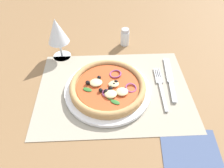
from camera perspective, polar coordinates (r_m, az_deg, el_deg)
ground_plane at (r=65.37cm, az=0.49°, el=-2.26°), size 190.00×140.00×2.40cm
placemat at (r=64.33cm, az=0.50°, el=-1.43°), size 46.46×33.82×0.40cm
plate at (r=63.09cm, az=-1.16°, el=-1.62°), size 26.04×26.04×1.16cm
pizza at (r=61.83cm, az=-1.17°, el=-0.61°), size 22.74×22.74×2.68cm
fork at (r=66.56cm, az=13.14°, el=-0.40°), size 2.37×18.04×0.44cm
knife at (r=69.68cm, az=15.57°, el=1.63°), size 3.61×20.07×0.62cm
wine_glass at (r=72.86cm, az=-14.84°, el=13.59°), size 7.20×7.20×14.90cm
napkin at (r=56.21cm, az=20.81°, el=-16.94°), size 15.10×13.83×0.36cm
pepper_shaker at (r=80.64cm, az=3.57°, el=12.70°), size 3.20×3.20×6.70cm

